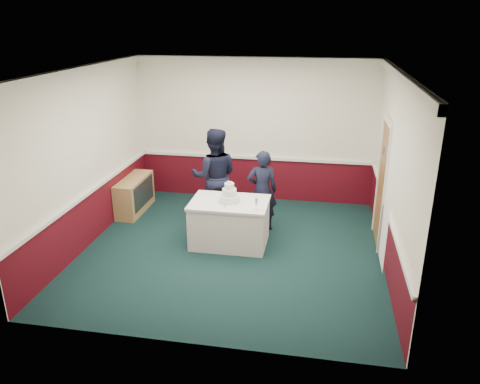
% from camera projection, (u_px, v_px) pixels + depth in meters
% --- Properties ---
extents(ground, '(5.00, 5.00, 0.00)m').
position_uv_depth(ground, '(232.00, 250.00, 8.00)').
color(ground, '#142D30').
rests_on(ground, ground).
extents(room_shell, '(5.00, 5.00, 3.00)m').
position_uv_depth(room_shell, '(243.00, 129.00, 7.86)').
color(room_shell, white).
rests_on(room_shell, ground).
extents(sideboard, '(0.41, 1.20, 0.70)m').
position_uv_depth(sideboard, '(135.00, 195.00, 9.48)').
color(sideboard, tan).
rests_on(sideboard, ground).
extents(cake_table, '(1.32, 0.92, 0.79)m').
position_uv_depth(cake_table, '(230.00, 222.00, 8.08)').
color(cake_table, white).
rests_on(cake_table, ground).
extents(wedding_cake, '(0.35, 0.35, 0.36)m').
position_uv_depth(wedding_cake, '(229.00, 195.00, 7.91)').
color(wedding_cake, white).
rests_on(wedding_cake, cake_table).
extents(cake_knife, '(0.02, 0.22, 0.00)m').
position_uv_depth(cake_knife, '(225.00, 206.00, 7.77)').
color(cake_knife, silver).
rests_on(cake_knife, cake_table).
extents(champagne_flute, '(0.05, 0.05, 0.21)m').
position_uv_depth(champagne_flute, '(256.00, 202.00, 7.56)').
color(champagne_flute, silver).
rests_on(champagne_flute, cake_table).
extents(person_man, '(1.00, 0.84, 1.83)m').
position_uv_depth(person_man, '(215.00, 176.00, 8.80)').
color(person_man, black).
rests_on(person_man, ground).
extents(person_woman, '(0.61, 0.46, 1.52)m').
position_uv_depth(person_woman, '(262.00, 191.00, 8.54)').
color(person_woman, black).
rests_on(person_woman, ground).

